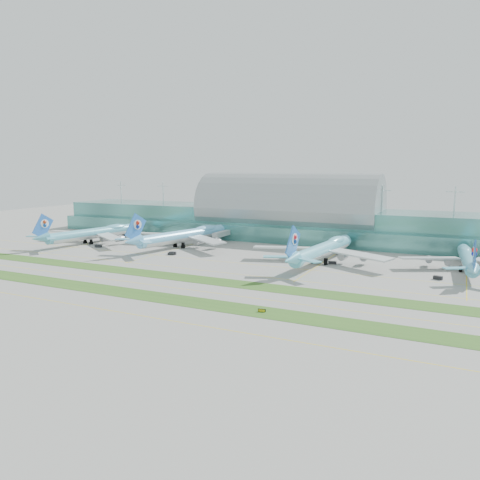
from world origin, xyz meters
The scene contains 20 objects.
ground centered at (0.00, 0.00, 0.00)m, with size 700.00×700.00×0.00m, color gray.
terminal centered at (0.01, 128.79, 14.23)m, with size 340.00×69.10×36.00m.
grass_strip_near centered at (0.00, -28.00, 0.04)m, with size 420.00×12.00×0.08m, color #2D591E.
grass_strip_far centered at (0.00, 2.00, 0.04)m, with size 420.00×12.00×0.08m, color #2D591E.
taxiline_a centered at (0.00, -48.00, 0.01)m, with size 420.00×0.35×0.01m, color yellow.
taxiline_b centered at (0.00, -14.00, 0.01)m, with size 420.00×0.35×0.01m, color yellow.
taxiline_c centered at (0.00, 18.00, 0.01)m, with size 420.00×0.35×0.01m, color yellow.
taxiline_d centered at (0.00, 40.00, 0.01)m, with size 420.00×0.35×0.01m, color yellow.
airliner_a centered at (-102.39, 57.49, 6.50)m, with size 66.38×76.22×21.08m.
airliner_b centered at (-43.78, 70.26, 7.04)m, with size 71.41×82.23×22.84m.
airliner_c centered at (43.53, 59.42, 6.91)m, with size 71.43×81.46×22.41m.
airliner_d centered at (107.86, 69.46, 5.77)m, with size 59.73×67.94×18.69m.
gse_a centered at (-123.76, 51.08, 0.69)m, with size 3.51×1.76×1.38m, color orange.
gse_b centered at (-88.39, 45.73, 0.78)m, with size 3.93×1.67×1.55m, color black.
gse_c centered at (-35.85, 43.93, 0.62)m, with size 3.58×1.60×1.24m, color black.
gse_d centered at (-35.59, 45.03, 0.80)m, with size 3.63×1.65×1.60m, color black.
gse_e centered at (36.07, 52.39, 0.81)m, with size 3.96×2.04×1.62m, color #C0B10B.
gse_f centered at (48.71, 57.75, 0.67)m, with size 3.88×1.70×1.34m, color black.
gse_g centered at (96.92, 45.26, 0.79)m, with size 3.61×1.66×1.59m, color black.
taxiway_sign_east centered at (47.57, -28.06, 0.53)m, with size 2.55×0.70×1.08m.
Camera 1 is at (104.40, -163.50, 46.51)m, focal length 35.00 mm.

